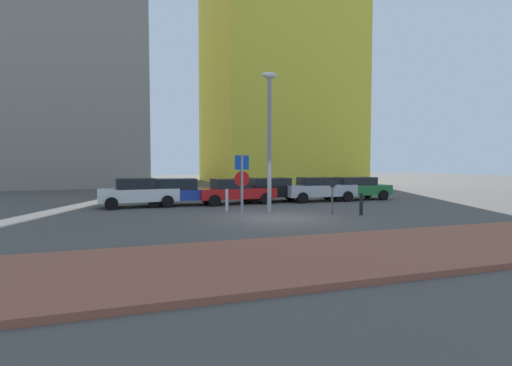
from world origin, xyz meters
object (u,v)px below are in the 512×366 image
at_px(parking_meter, 332,193).
at_px(street_lamp, 269,130).
at_px(parked_car_black, 272,189).
at_px(parked_car_green, 355,188).
at_px(parked_car_white, 138,192).
at_px(parked_car_red, 235,191).
at_px(traffic_bollard_near, 361,204).
at_px(parked_car_blue, 181,191).
at_px(traffic_bollard_mid, 227,200).
at_px(parked_car_silver, 318,189).
at_px(parking_sign_post, 242,180).

bearing_deg(parking_meter, street_lamp, 149.77).
bearing_deg(parked_car_black, parked_car_green, -5.70).
relative_size(parked_car_white, parked_car_red, 0.92).
distance_m(parked_car_green, parking_meter, 7.52).
bearing_deg(parked_car_black, traffic_bollard_near, -77.13).
relative_size(parked_car_red, parked_car_green, 1.01).
distance_m(parked_car_blue, parking_meter, 8.43).
bearing_deg(parked_car_green, parking_meter, -130.50).
distance_m(parked_car_black, parked_car_green, 5.41).
xyz_separation_m(traffic_bollard_near, traffic_bollard_mid, (-5.31, 3.23, 0.05)).
height_order(parked_car_white, parked_car_red, parked_car_white).
xyz_separation_m(parked_car_red, traffic_bollard_near, (4.04, -6.40, -0.24)).
bearing_deg(parked_car_silver, parked_car_white, 178.52).
distance_m(parking_meter, traffic_bollard_mid, 4.97).
height_order(parking_meter, traffic_bollard_mid, parking_meter).
bearing_deg(traffic_bollard_mid, traffic_bollard_near, -31.29).
distance_m(parked_car_blue, parking_sign_post, 7.22).
distance_m(parked_car_silver, traffic_bollard_mid, 7.17).
xyz_separation_m(parked_car_red, parked_car_black, (2.46, 0.51, 0.03)).
relative_size(parked_car_silver, traffic_bollard_mid, 4.05).
xyz_separation_m(parked_car_silver, traffic_bollard_mid, (-6.50, -3.03, -0.22)).
relative_size(parked_car_red, parking_meter, 2.95).
bearing_deg(parked_car_red, street_lamp, -83.73).
xyz_separation_m(parked_car_white, street_lamp, (5.72, -4.43, 3.07)).
xyz_separation_m(parked_car_red, traffic_bollard_mid, (-1.27, -3.17, -0.20)).
distance_m(parked_car_white, parking_sign_post, 7.86).
height_order(parked_car_silver, street_lamp, street_lamp).
xyz_separation_m(parked_car_red, parked_car_green, (7.84, -0.03, 0.02)).
relative_size(parked_car_blue, parking_meter, 3.09).
height_order(parked_car_white, traffic_bollard_mid, parked_car_white).
bearing_deg(parked_car_silver, parked_car_blue, 177.24).
xyz_separation_m(parking_sign_post, street_lamp, (2.07, 2.48, 2.19)).
bearing_deg(parked_car_red, traffic_bollard_mid, -111.88).
xyz_separation_m(parked_car_blue, parked_car_silver, (8.18, -0.40, -0.00)).
relative_size(parked_car_red, parking_sign_post, 1.69).
distance_m(parked_car_silver, parking_sign_post, 9.56).
bearing_deg(traffic_bollard_near, parked_car_black, 102.87).
height_order(parked_car_white, street_lamp, street_lamp).
bearing_deg(parked_car_black, parked_car_blue, -177.33).
xyz_separation_m(parked_car_blue, parking_meter, (5.92, -6.00, 0.21)).
distance_m(parked_car_green, parking_sign_post, 11.63).
bearing_deg(traffic_bollard_mid, street_lamp, -32.78).
xyz_separation_m(parked_car_white, parked_car_black, (7.70, 0.38, -0.02)).
distance_m(parked_car_black, street_lamp, 6.05).
height_order(parked_car_blue, parked_car_red, parked_car_blue).
bearing_deg(traffic_bollard_near, traffic_bollard_mid, 148.71).
height_order(parked_car_white, parked_car_green, parked_car_white).
height_order(parked_car_green, traffic_bollard_mid, parked_car_green).
xyz_separation_m(parked_car_blue, street_lamp, (3.44, -4.55, 3.09)).
relative_size(parked_car_red, traffic_bollard_mid, 4.16).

